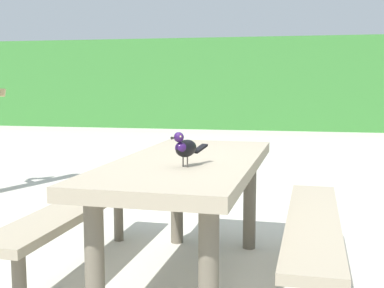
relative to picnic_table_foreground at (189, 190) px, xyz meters
name	(u,v)px	position (x,y,z in m)	size (l,w,h in m)	color
ground_plane	(214,281)	(0.14, 0.05, -0.56)	(60.00, 60.00, 0.00)	beige
hedge_wall	(277,84)	(0.14, 10.33, 0.58)	(28.00, 1.63, 2.28)	#387A33
picnic_table_foreground	(189,190)	(0.00, 0.00, 0.00)	(1.75, 1.83, 0.74)	gray
bird_grackle	(185,147)	(0.04, -0.29, 0.29)	(0.15, 0.27, 0.18)	black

